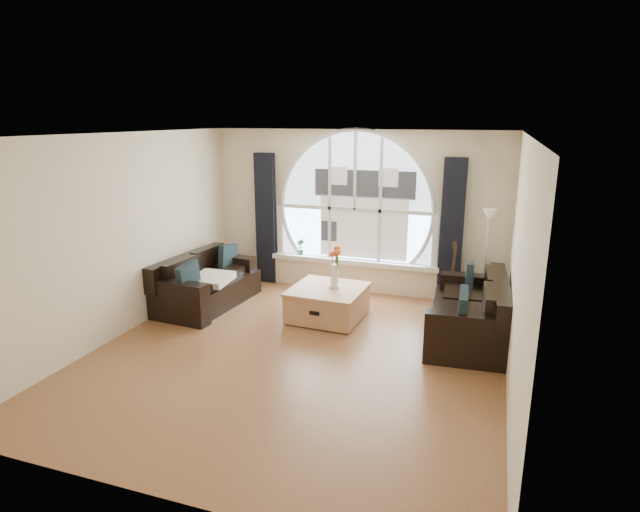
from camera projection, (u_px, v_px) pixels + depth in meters
The scene contains 21 objects.
ground at pixel (297, 354), 6.58m from camera, with size 5.00×5.50×0.01m, color brown.
ceiling at pixel (294, 134), 5.88m from camera, with size 5.00×5.50×0.01m, color silver.
wall_back at pixel (355, 212), 8.74m from camera, with size 5.00×0.01×2.70m, color beige.
wall_front at pixel (155, 340), 3.71m from camera, with size 5.00×0.01×2.70m, color beige.
wall_left at pixel (123, 235), 7.01m from camera, with size 0.01×5.50×2.70m, color beige.
wall_right at pixel (518, 269), 5.45m from camera, with size 0.01×5.50×2.70m, color beige.
attic_slope at pixel (496, 172), 5.29m from camera, with size 0.92×5.50×0.72m, color silver.
arched_window at pixel (355, 196), 8.65m from camera, with size 2.60×0.06×2.15m, color silver.
window_sill at pixel (353, 262), 8.87m from camera, with size 2.90×0.22×0.08m, color white.
window_frame at pixel (355, 196), 8.62m from camera, with size 2.76×0.08×2.15m, color white.
neighbor_house at pixel (364, 204), 8.62m from camera, with size 1.70×0.02×1.50m, color silver.
curtain_left at pixel (266, 219), 9.18m from camera, with size 0.35×0.12×2.30m, color black.
curtain_right at pixel (452, 231), 8.19m from camera, with size 0.35×0.12×2.30m, color black.
sofa_left at pixel (207, 281), 8.19m from camera, with size 0.89×1.79×0.80m, color black.
sofa_right at pixel (469, 310), 6.94m from camera, with size 0.94×1.89×0.84m, color black.
coffee_chest at pixel (328, 302), 7.68m from camera, with size 1.04×1.04×0.51m, color tan.
throw_blanket at pixel (212, 279), 7.95m from camera, with size 0.55×0.55×0.10m, color silver.
vase_flowers at pixel (335, 262), 7.56m from camera, with size 0.24×0.24×0.70m, color white.
floor_lamp at pixel (485, 262), 7.75m from camera, with size 0.24×0.24×1.60m, color #B2B2B2.
guitar at pixel (453, 273), 8.15m from camera, with size 0.36×0.24×1.06m, color brown.
potted_plant at pixel (301, 247), 9.12m from camera, with size 0.15×0.10×0.28m, color #1E6023.
Camera 1 is at (2.22, -5.62, 2.89)m, focal length 29.26 mm.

